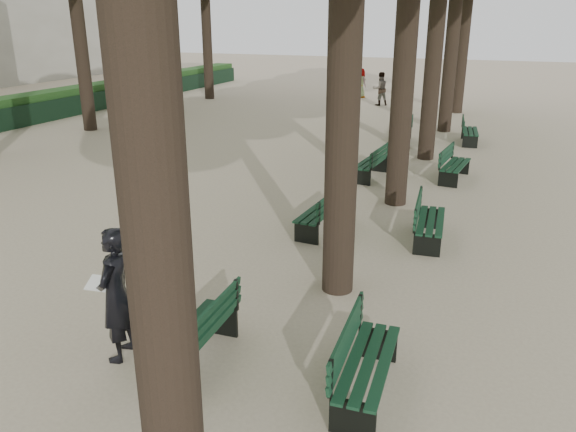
% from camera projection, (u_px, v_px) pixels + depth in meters
% --- Properties ---
extents(ground, '(120.00, 120.00, 0.00)m').
position_uv_depth(ground, '(163.00, 366.00, 7.42)').
color(ground, '#BBAA8D').
rests_on(ground, ground).
extents(bench_left_0, '(0.64, 1.82, 0.92)m').
position_uv_depth(bench_left_0, '(195.00, 346.00, 7.40)').
color(bench_left_0, black).
rests_on(bench_left_0, ground).
extents(bench_left_1, '(0.68, 1.83, 0.92)m').
position_uv_depth(bench_left_1, '(321.00, 219.00, 12.05)').
color(bench_left_1, black).
rests_on(bench_left_1, ground).
extents(bench_left_2, '(0.71, 1.84, 0.92)m').
position_uv_depth(bench_left_2, '(370.00, 169.00, 16.02)').
color(bench_left_2, black).
rests_on(bench_left_2, ground).
extents(bench_left_3, '(0.80, 1.86, 0.92)m').
position_uv_depth(bench_left_3, '(403.00, 135.00, 20.51)').
color(bench_left_3, black).
rests_on(bench_left_3, ground).
extents(bench_right_0, '(0.66, 1.83, 0.92)m').
position_uv_depth(bench_right_0, '(367.00, 374.00, 6.81)').
color(bench_right_0, black).
rests_on(bench_right_0, ground).
extents(bench_right_1, '(0.72, 1.84, 0.92)m').
position_uv_depth(bench_right_1, '(429.00, 229.00, 11.48)').
color(bench_right_1, black).
rests_on(bench_right_1, ground).
extents(bench_right_2, '(0.76, 1.85, 0.92)m').
position_uv_depth(bench_right_2, '(455.00, 171.00, 15.81)').
color(bench_right_2, black).
rests_on(bench_right_2, ground).
extents(bench_right_3, '(0.76, 1.85, 0.92)m').
position_uv_depth(bench_right_3, '(470.00, 136.00, 20.41)').
color(bench_right_3, black).
rests_on(bench_right_3, ground).
extents(man_with_map, '(0.69, 0.80, 1.86)m').
position_uv_depth(man_with_map, '(116.00, 294.00, 7.35)').
color(man_with_map, black).
rests_on(man_with_map, ground).
extents(pedestrian_a, '(0.87, 0.74, 1.69)m').
position_uv_depth(pedestrian_a, '(380.00, 89.00, 29.01)').
color(pedestrian_a, '#262628').
rests_on(pedestrian_a, ground).
extents(pedestrian_d, '(0.84, 0.70, 1.62)m').
position_uv_depth(pedestrian_d, '(361.00, 83.00, 31.86)').
color(pedestrian_d, '#262628').
rests_on(pedestrian_d, ground).
extents(building_far, '(12.00, 16.00, 7.00)m').
position_uv_depth(building_far, '(15.00, 28.00, 43.91)').
color(building_far, '#B7B2A3').
rests_on(building_far, ground).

